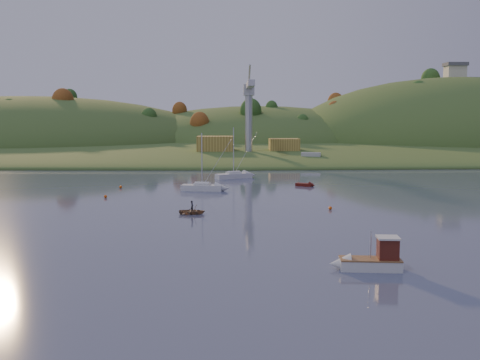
{
  "coord_description": "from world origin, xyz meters",
  "views": [
    {
      "loc": [
        -4.45,
        -39.08,
        12.97
      ],
      "look_at": [
        -2.69,
        33.43,
        4.39
      ],
      "focal_mm": 40.0,
      "sensor_mm": 36.0,
      "label": 1
    }
  ],
  "objects_px": {
    "sailboat_near": "(234,175)",
    "red_tender": "(308,185)",
    "sailboat_far": "(202,187)",
    "fishing_boat": "(366,260)",
    "canoe": "(192,211)"
  },
  "relations": [
    {
      "from": "sailboat_near",
      "to": "canoe",
      "type": "relative_size",
      "value": 3.05
    },
    {
      "from": "sailboat_near",
      "to": "red_tender",
      "type": "relative_size",
      "value": 2.79
    },
    {
      "from": "fishing_boat",
      "to": "sailboat_far",
      "type": "distance_m",
      "value": 52.32
    },
    {
      "from": "fishing_boat",
      "to": "sailboat_far",
      "type": "bearing_deg",
      "value": -66.71
    },
    {
      "from": "fishing_boat",
      "to": "red_tender",
      "type": "height_order",
      "value": "fishing_boat"
    },
    {
      "from": "sailboat_near",
      "to": "sailboat_far",
      "type": "bearing_deg",
      "value": -133.12
    },
    {
      "from": "sailboat_near",
      "to": "sailboat_far",
      "type": "height_order",
      "value": "sailboat_near"
    },
    {
      "from": "sailboat_near",
      "to": "red_tender",
      "type": "height_order",
      "value": "sailboat_near"
    },
    {
      "from": "sailboat_far",
      "to": "sailboat_near",
      "type": "bearing_deg",
      "value": 83.98
    },
    {
      "from": "fishing_boat",
      "to": "red_tender",
      "type": "bearing_deg",
      "value": -88.3
    },
    {
      "from": "sailboat_far",
      "to": "canoe",
      "type": "height_order",
      "value": "sailboat_far"
    },
    {
      "from": "sailboat_near",
      "to": "red_tender",
      "type": "distance_m",
      "value": 19.11
    },
    {
      "from": "sailboat_far",
      "to": "red_tender",
      "type": "height_order",
      "value": "sailboat_far"
    },
    {
      "from": "sailboat_near",
      "to": "red_tender",
      "type": "xyz_separation_m",
      "value": [
        13.81,
        -13.2,
        -0.44
      ]
    },
    {
      "from": "sailboat_near",
      "to": "sailboat_far",
      "type": "relative_size",
      "value": 1.06
    }
  ]
}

